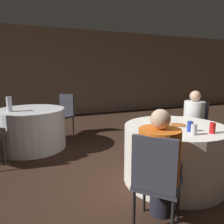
{
  "coord_description": "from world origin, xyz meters",
  "views": [
    {
      "loc": [
        -1.82,
        -2.3,
        1.46
      ],
      "look_at": [
        -0.6,
        0.65,
        0.86
      ],
      "focal_mm": 35.0,
      "sensor_mm": 36.0,
      "label": 1
    }
  ],
  "objects_px": {
    "table_far": "(31,129)",
    "soda_can_blue": "(190,126)",
    "soda_can_silver": "(194,130)",
    "chair_far_northeast": "(65,111)",
    "person_orange_shirt": "(160,165)",
    "chair_near_southwest": "(156,176)",
    "soda_can_red": "(212,128)",
    "table_near": "(174,154)",
    "person_white_shirt": "(192,125)",
    "bottle_far": "(9,104)",
    "chair_near_northeast": "(195,124)",
    "pizza_plate_near": "(178,125)"
  },
  "relations": [
    {
      "from": "chair_far_northeast",
      "to": "soda_can_silver",
      "type": "relative_size",
      "value": 7.66
    },
    {
      "from": "chair_far_northeast",
      "to": "soda_can_red",
      "type": "xyz_separation_m",
      "value": [
        1.08,
        -3.22,
        0.26
      ]
    },
    {
      "from": "table_near",
      "to": "soda_can_red",
      "type": "xyz_separation_m",
      "value": [
        0.16,
        -0.44,
        0.44
      ]
    },
    {
      "from": "chair_near_northeast",
      "to": "person_white_shirt",
      "type": "xyz_separation_m",
      "value": [
        -0.14,
        -0.09,
        0.02
      ]
    },
    {
      "from": "table_far",
      "to": "person_white_shirt",
      "type": "xyz_separation_m",
      "value": [
        2.45,
        -1.57,
        0.2
      ]
    },
    {
      "from": "chair_far_northeast",
      "to": "person_orange_shirt",
      "type": "xyz_separation_m",
      "value": [
        0.25,
        -3.41,
        0.04
      ]
    },
    {
      "from": "table_near",
      "to": "soda_can_red",
      "type": "height_order",
      "value": "soda_can_red"
    },
    {
      "from": "chair_near_northeast",
      "to": "bottle_far",
      "type": "height_order",
      "value": "bottle_far"
    },
    {
      "from": "chair_near_northeast",
      "to": "soda_can_blue",
      "type": "relative_size",
      "value": 7.66
    },
    {
      "from": "table_far",
      "to": "chair_far_northeast",
      "type": "xyz_separation_m",
      "value": [
        0.77,
        0.7,
        0.18
      ]
    },
    {
      "from": "pizza_plate_near",
      "to": "soda_can_blue",
      "type": "distance_m",
      "value": 0.29
    },
    {
      "from": "table_near",
      "to": "chair_near_southwest",
      "type": "height_order",
      "value": "chair_near_southwest"
    },
    {
      "from": "soda_can_blue",
      "to": "soda_can_silver",
      "type": "relative_size",
      "value": 1.0
    },
    {
      "from": "chair_near_southwest",
      "to": "chair_far_northeast",
      "type": "relative_size",
      "value": 1.0
    },
    {
      "from": "person_orange_shirt",
      "to": "bottle_far",
      "type": "xyz_separation_m",
      "value": [
        -1.36,
        2.58,
        0.3
      ]
    },
    {
      "from": "soda_can_red",
      "to": "soda_can_silver",
      "type": "height_order",
      "value": "same"
    },
    {
      "from": "table_far",
      "to": "chair_near_southwest",
      "type": "relative_size",
      "value": 1.35
    },
    {
      "from": "chair_near_northeast",
      "to": "chair_far_northeast",
      "type": "xyz_separation_m",
      "value": [
        -1.82,
        2.18,
        0.0
      ]
    },
    {
      "from": "soda_can_red",
      "to": "pizza_plate_near",
      "type": "bearing_deg",
      "value": 106.41
    },
    {
      "from": "chair_near_northeast",
      "to": "person_orange_shirt",
      "type": "distance_m",
      "value": 1.99
    },
    {
      "from": "chair_far_northeast",
      "to": "bottle_far",
      "type": "height_order",
      "value": "bottle_far"
    },
    {
      "from": "chair_near_northeast",
      "to": "bottle_far",
      "type": "distance_m",
      "value": 3.24
    },
    {
      "from": "soda_can_red",
      "to": "person_orange_shirt",
      "type": "bearing_deg",
      "value": -167.05
    },
    {
      "from": "pizza_plate_near",
      "to": "bottle_far",
      "type": "distance_m",
      "value": 2.85
    },
    {
      "from": "table_far",
      "to": "soda_can_red",
      "type": "height_order",
      "value": "soda_can_red"
    },
    {
      "from": "chair_far_northeast",
      "to": "person_orange_shirt",
      "type": "bearing_deg",
      "value": 141.92
    },
    {
      "from": "person_white_shirt",
      "to": "bottle_far",
      "type": "height_order",
      "value": "person_white_shirt"
    },
    {
      "from": "table_far",
      "to": "soda_can_blue",
      "type": "bearing_deg",
      "value": -54.66
    },
    {
      "from": "soda_can_blue",
      "to": "chair_far_northeast",
      "type": "bearing_deg",
      "value": 106.39
    },
    {
      "from": "table_far",
      "to": "soda_can_silver",
      "type": "bearing_deg",
      "value": -57.02
    },
    {
      "from": "soda_can_red",
      "to": "table_near",
      "type": "bearing_deg",
      "value": 110.4
    },
    {
      "from": "chair_far_northeast",
      "to": "soda_can_red",
      "type": "distance_m",
      "value": 3.41
    },
    {
      "from": "table_near",
      "to": "person_white_shirt",
      "type": "bearing_deg",
      "value": 34.05
    },
    {
      "from": "chair_near_southwest",
      "to": "pizza_plate_near",
      "type": "height_order",
      "value": "chair_near_southwest"
    },
    {
      "from": "pizza_plate_near",
      "to": "soda_can_red",
      "type": "height_order",
      "value": "soda_can_red"
    },
    {
      "from": "person_white_shirt",
      "to": "chair_near_northeast",
      "type": "bearing_deg",
      "value": -90.0
    },
    {
      "from": "chair_far_northeast",
      "to": "soda_can_blue",
      "type": "height_order",
      "value": "chair_far_northeast"
    },
    {
      "from": "soda_can_red",
      "to": "chair_near_southwest",
      "type": "bearing_deg",
      "value": -162.45
    },
    {
      "from": "soda_can_silver",
      "to": "bottle_far",
      "type": "relative_size",
      "value": 0.46
    },
    {
      "from": "table_near",
      "to": "table_far",
      "type": "height_order",
      "value": "same"
    },
    {
      "from": "table_near",
      "to": "person_orange_shirt",
      "type": "bearing_deg",
      "value": -136.87
    },
    {
      "from": "table_far",
      "to": "chair_near_southwest",
      "type": "distance_m",
      "value": 2.97
    },
    {
      "from": "chair_near_northeast",
      "to": "soda_can_red",
      "type": "relative_size",
      "value": 7.66
    },
    {
      "from": "chair_near_southwest",
      "to": "soda_can_red",
      "type": "relative_size",
      "value": 7.66
    },
    {
      "from": "person_orange_shirt",
      "to": "pizza_plate_near",
      "type": "relative_size",
      "value": 5.28
    },
    {
      "from": "soda_can_red",
      "to": "soda_can_silver",
      "type": "xyz_separation_m",
      "value": [
        -0.24,
        0.03,
        0.0
      ]
    },
    {
      "from": "pizza_plate_near",
      "to": "person_white_shirt",
      "type": "bearing_deg",
      "value": 35.48
    },
    {
      "from": "chair_near_southwest",
      "to": "person_orange_shirt",
      "type": "distance_m",
      "value": 0.16
    },
    {
      "from": "table_far",
      "to": "soda_can_blue",
      "type": "height_order",
      "value": "soda_can_blue"
    },
    {
      "from": "person_white_shirt",
      "to": "pizza_plate_near",
      "type": "bearing_deg",
      "value": 91.43
    }
  ]
}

